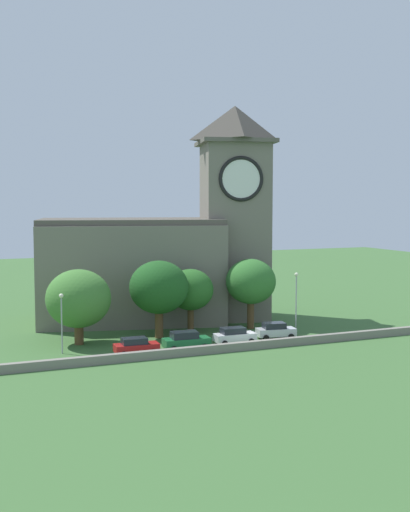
{
  "coord_description": "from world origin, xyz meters",
  "views": [
    {
      "loc": [
        -29.87,
        -61.03,
        15.21
      ],
      "look_at": [
        -1.56,
        7.07,
        8.91
      ],
      "focal_mm": 45.81,
      "sensor_mm": 36.0,
      "label": 1
    }
  ],
  "objects_px": {
    "car_green": "(186,340)",
    "car_white": "(234,336)",
    "car_silver": "(275,330)",
    "streetlamp_west_mid": "(296,293)",
    "streetlamp_west_end": "(62,313)",
    "church": "(166,250)",
    "tree_churchyard": "(78,299)",
    "tree_by_tower": "(251,282)",
    "car_red": "(136,346)",
    "tree_riverside_east": "(191,290)",
    "tree_riverside_west": "(159,288)"
  },
  "relations": [
    {
      "from": "church",
      "to": "streetlamp_west_mid",
      "type": "height_order",
      "value": "church"
    },
    {
      "from": "tree_churchyard",
      "to": "car_white",
      "type": "bearing_deg",
      "value": -21.74
    },
    {
      "from": "car_red",
      "to": "car_white",
      "type": "relative_size",
      "value": 0.98
    },
    {
      "from": "car_green",
      "to": "tree_by_tower",
      "type": "xyz_separation_m",
      "value": [
        11.04,
        7.38,
        4.64
      ]
    },
    {
      "from": "car_silver",
      "to": "streetlamp_west_mid",
      "type": "distance_m",
      "value": 5.08
    },
    {
      "from": "car_silver",
      "to": "car_green",
      "type": "bearing_deg",
      "value": -173.27
    },
    {
      "from": "streetlamp_west_mid",
      "to": "tree_riverside_west",
      "type": "xyz_separation_m",
      "value": [
        -14.94,
        4.25,
        0.9
      ]
    },
    {
      "from": "church",
      "to": "tree_churchyard",
      "type": "xyz_separation_m",
      "value": [
        -13.32,
        -10.24,
        -4.01
      ]
    },
    {
      "from": "car_silver",
      "to": "tree_by_tower",
      "type": "xyz_separation_m",
      "value": [
        -0.03,
        6.07,
        4.7
      ]
    },
    {
      "from": "car_white",
      "to": "car_green",
      "type": "bearing_deg",
      "value": -174.12
    },
    {
      "from": "streetlamp_west_end",
      "to": "tree_churchyard",
      "type": "bearing_deg",
      "value": 55.51
    },
    {
      "from": "car_red",
      "to": "tree_riverside_west",
      "type": "relative_size",
      "value": 0.52
    },
    {
      "from": "car_white",
      "to": "tree_riverside_east",
      "type": "relative_size",
      "value": 0.61
    },
    {
      "from": "church",
      "to": "streetlamp_west_end",
      "type": "distance_m",
      "value": 21.43
    },
    {
      "from": "church",
      "to": "car_silver",
      "type": "height_order",
      "value": "church"
    },
    {
      "from": "car_silver",
      "to": "streetlamp_west_end",
      "type": "bearing_deg",
      "value": 175.36
    },
    {
      "from": "streetlamp_west_mid",
      "to": "tree_riverside_east",
      "type": "xyz_separation_m",
      "value": [
        -10.65,
        5.63,
        0.22
      ]
    },
    {
      "from": "car_green",
      "to": "streetlamp_west_end",
      "type": "height_order",
      "value": "streetlamp_west_end"
    },
    {
      "from": "streetlamp_west_mid",
      "to": "tree_churchyard",
      "type": "distance_m",
      "value": 24.23
    },
    {
      "from": "car_silver",
      "to": "car_white",
      "type": "bearing_deg",
      "value": -172.36
    },
    {
      "from": "car_silver",
      "to": "streetlamp_west_mid",
      "type": "height_order",
      "value": "streetlamp_west_mid"
    },
    {
      "from": "tree_churchyard",
      "to": "tree_by_tower",
      "type": "relative_size",
      "value": 0.96
    },
    {
      "from": "tree_riverside_west",
      "to": "church",
      "type": "bearing_deg",
      "value": 66.84
    },
    {
      "from": "tree_riverside_west",
      "to": "tree_churchyard",
      "type": "relative_size",
      "value": 1.08
    },
    {
      "from": "car_green",
      "to": "tree_riverside_east",
      "type": "relative_size",
      "value": 0.66
    },
    {
      "from": "car_green",
      "to": "streetlamp_west_mid",
      "type": "distance_m",
      "value": 14.93
    },
    {
      "from": "streetlamp_west_mid",
      "to": "streetlamp_west_end",
      "type": "bearing_deg",
      "value": 178.14
    },
    {
      "from": "church",
      "to": "streetlamp_west_end",
      "type": "xyz_separation_m",
      "value": [
        -15.73,
        -13.75,
        -4.77
      ]
    },
    {
      "from": "church",
      "to": "tree_by_tower",
      "type": "xyz_separation_m",
      "value": [
        7.29,
        -9.56,
        -3.29
      ]
    },
    {
      "from": "car_white",
      "to": "car_silver",
      "type": "distance_m",
      "value": 5.4
    },
    {
      "from": "streetlamp_west_mid",
      "to": "tree_churchyard",
      "type": "xyz_separation_m",
      "value": [
        -23.83,
        4.36,
        0.15
      ]
    },
    {
      "from": "car_white",
      "to": "tree_riverside_east",
      "type": "bearing_deg",
      "value": 106.04
    },
    {
      "from": "car_red",
      "to": "streetlamp_west_end",
      "type": "height_order",
      "value": "streetlamp_west_end"
    },
    {
      "from": "car_green",
      "to": "car_white",
      "type": "bearing_deg",
      "value": 5.88
    },
    {
      "from": "car_red",
      "to": "tree_riverside_east",
      "type": "xyz_separation_m",
      "value": [
        8.92,
        7.97,
        4.1
      ]
    },
    {
      "from": "car_white",
      "to": "streetlamp_west_mid",
      "type": "height_order",
      "value": "streetlamp_west_mid"
    },
    {
      "from": "church",
      "to": "tree_riverside_east",
      "type": "distance_m",
      "value": 9.8
    },
    {
      "from": "car_green",
      "to": "car_white",
      "type": "relative_size",
      "value": 1.07
    },
    {
      "from": "tree_churchyard",
      "to": "car_silver",
      "type": "bearing_deg",
      "value": -14.61
    },
    {
      "from": "streetlamp_west_mid",
      "to": "tree_riverside_west",
      "type": "relative_size",
      "value": 0.82
    },
    {
      "from": "car_white",
      "to": "tree_churchyard",
      "type": "height_order",
      "value": "tree_churchyard"
    },
    {
      "from": "car_white",
      "to": "streetlamp_west_mid",
      "type": "xyz_separation_m",
      "value": [
        8.53,
        1.74,
        3.83
      ]
    },
    {
      "from": "church",
      "to": "car_red",
      "type": "xyz_separation_m",
      "value": [
        -9.06,
        -16.94,
        -8.04
      ]
    },
    {
      "from": "car_red",
      "to": "tree_churchyard",
      "type": "relative_size",
      "value": 0.56
    },
    {
      "from": "car_silver",
      "to": "car_red",
      "type": "bearing_deg",
      "value": -175.39
    },
    {
      "from": "streetlamp_west_end",
      "to": "tree_churchyard",
      "type": "height_order",
      "value": "tree_churchyard"
    },
    {
      "from": "car_white",
      "to": "tree_riverside_west",
      "type": "relative_size",
      "value": 0.53
    },
    {
      "from": "tree_churchyard",
      "to": "tree_by_tower",
      "type": "xyz_separation_m",
      "value": [
        20.61,
        0.69,
        0.73
      ]
    },
    {
      "from": "church",
      "to": "car_green",
      "type": "distance_m",
      "value": 19.07
    },
    {
      "from": "church",
      "to": "tree_riverside_east",
      "type": "xyz_separation_m",
      "value": [
        -0.14,
        -8.98,
        -3.94
      ]
    }
  ]
}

